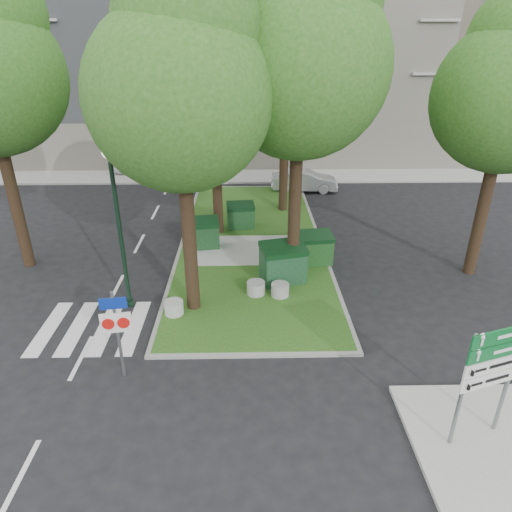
{
  "coord_description": "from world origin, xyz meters",
  "views": [
    {
      "loc": [
        0.32,
        -10.66,
        8.37
      ],
      "look_at": [
        0.6,
        2.48,
        2.0
      ],
      "focal_mm": 32.0,
      "sensor_mm": 36.0,
      "label": 1
    }
  ],
  "objects_px": {
    "tree_median_mid": "(215,74)",
    "directional_sign": "(491,367)",
    "tree_median_far": "(289,37)",
    "bollard_mid": "(256,288)",
    "dumpster_c": "(283,263)",
    "car_silver": "(304,180)",
    "bollard_right": "(280,290)",
    "car_white": "(148,163)",
    "traffic_sign_pole": "(116,324)",
    "dumpster_d": "(315,248)",
    "tree_median_near_right": "(303,49)",
    "street_lamp": "(117,210)",
    "dumpster_b": "(241,216)",
    "tree_median_near_left": "(182,79)",
    "dumpster_a": "(203,233)",
    "bollard_left": "(174,308)",
    "litter_bin": "(297,197)"
  },
  "relations": [
    {
      "from": "litter_bin",
      "to": "street_lamp",
      "type": "height_order",
      "value": "street_lamp"
    },
    {
      "from": "tree_median_near_left",
      "to": "tree_median_near_right",
      "type": "xyz_separation_m",
      "value": [
        3.5,
        2.0,
        0.67
      ]
    },
    {
      "from": "bollard_left",
      "to": "car_silver",
      "type": "relative_size",
      "value": 0.16
    },
    {
      "from": "dumpster_d",
      "to": "litter_bin",
      "type": "distance_m",
      "value": 7.11
    },
    {
      "from": "tree_median_far",
      "to": "bollard_mid",
      "type": "distance_m",
      "value": 11.95
    },
    {
      "from": "bollard_right",
      "to": "directional_sign",
      "type": "distance_m",
      "value": 7.67
    },
    {
      "from": "dumpster_c",
      "to": "car_white",
      "type": "relative_size",
      "value": 0.41
    },
    {
      "from": "bollard_right",
      "to": "street_lamp",
      "type": "height_order",
      "value": "street_lamp"
    },
    {
      "from": "car_white",
      "to": "car_silver",
      "type": "relative_size",
      "value": 1.15
    },
    {
      "from": "dumpster_b",
      "to": "dumpster_a",
      "type": "bearing_deg",
      "value": -131.49
    },
    {
      "from": "car_white",
      "to": "car_silver",
      "type": "xyz_separation_m",
      "value": [
        9.9,
        -3.79,
        -0.12
      ]
    },
    {
      "from": "tree_median_near_left",
      "to": "dumpster_c",
      "type": "height_order",
      "value": "tree_median_near_left"
    },
    {
      "from": "dumpster_a",
      "to": "dumpster_b",
      "type": "relative_size",
      "value": 1.1
    },
    {
      "from": "tree_median_near_right",
      "to": "directional_sign",
      "type": "bearing_deg",
      "value": -66.63
    },
    {
      "from": "tree_median_near_left",
      "to": "tree_median_near_right",
      "type": "relative_size",
      "value": 0.92
    },
    {
      "from": "dumpster_b",
      "to": "bollard_mid",
      "type": "distance_m",
      "value": 6.29
    },
    {
      "from": "bollard_mid",
      "to": "car_white",
      "type": "relative_size",
      "value": 0.14
    },
    {
      "from": "tree_median_near_left",
      "to": "bollard_right",
      "type": "distance_m",
      "value": 7.56
    },
    {
      "from": "tree_median_near_left",
      "to": "dumpster_a",
      "type": "distance_m",
      "value": 8.16
    },
    {
      "from": "bollard_right",
      "to": "car_white",
      "type": "distance_m",
      "value": 17.84
    },
    {
      "from": "tree_median_near_left",
      "to": "dumpster_a",
      "type": "bearing_deg",
      "value": 91.98
    },
    {
      "from": "dumpster_d",
      "to": "dumpster_b",
      "type": "bearing_deg",
      "value": 121.38
    },
    {
      "from": "tree_median_mid",
      "to": "directional_sign",
      "type": "distance_m",
      "value": 14.61
    },
    {
      "from": "tree_median_far",
      "to": "car_silver",
      "type": "bearing_deg",
      "value": 67.4
    },
    {
      "from": "car_silver",
      "to": "tree_median_far",
      "type": "bearing_deg",
      "value": 160.75
    },
    {
      "from": "tree_median_far",
      "to": "directional_sign",
      "type": "distance_m",
      "value": 16.75
    },
    {
      "from": "tree_median_mid",
      "to": "car_silver",
      "type": "height_order",
      "value": "tree_median_mid"
    },
    {
      "from": "tree_median_near_right",
      "to": "dumpster_d",
      "type": "xyz_separation_m",
      "value": [
        0.91,
        1.2,
        -7.25
      ]
    },
    {
      "from": "dumpster_a",
      "to": "litter_bin",
      "type": "height_order",
      "value": "dumpster_a"
    },
    {
      "from": "tree_median_far",
      "to": "dumpster_d",
      "type": "relative_size",
      "value": 8.08
    },
    {
      "from": "tree_median_mid",
      "to": "bollard_left",
      "type": "distance_m",
      "value": 9.7
    },
    {
      "from": "dumpster_a",
      "to": "bollard_right",
      "type": "relative_size",
      "value": 2.39
    },
    {
      "from": "dumpster_d",
      "to": "directional_sign",
      "type": "bearing_deg",
      "value": -81.51
    },
    {
      "from": "tree_median_mid",
      "to": "directional_sign",
      "type": "height_order",
      "value": "tree_median_mid"
    },
    {
      "from": "dumpster_b",
      "to": "bollard_left",
      "type": "distance_m",
      "value": 7.78
    },
    {
      "from": "bollard_mid",
      "to": "traffic_sign_pole",
      "type": "height_order",
      "value": "traffic_sign_pole"
    },
    {
      "from": "bollard_right",
      "to": "bollard_mid",
      "type": "relative_size",
      "value": 0.98
    },
    {
      "from": "bollard_right",
      "to": "car_white",
      "type": "xyz_separation_m",
      "value": [
        -7.63,
        16.12,
        0.42
      ]
    },
    {
      "from": "tree_median_far",
      "to": "tree_median_near_left",
      "type": "bearing_deg",
      "value": -111.28
    },
    {
      "from": "dumpster_b",
      "to": "traffic_sign_pole",
      "type": "bearing_deg",
      "value": -111.97
    },
    {
      "from": "directional_sign",
      "to": "car_white",
      "type": "height_order",
      "value": "directional_sign"
    },
    {
      "from": "tree_median_near_right",
      "to": "tree_median_mid",
      "type": "xyz_separation_m",
      "value": [
        -3.0,
        4.5,
        -1.01
      ]
    },
    {
      "from": "dumpster_c",
      "to": "car_silver",
      "type": "relative_size",
      "value": 0.47
    },
    {
      "from": "car_silver",
      "to": "dumpster_b",
      "type": "bearing_deg",
      "value": 151.44
    },
    {
      "from": "traffic_sign_pole",
      "to": "dumpster_d",
      "type": "bearing_deg",
      "value": 39.78
    },
    {
      "from": "tree_median_near_right",
      "to": "street_lamp",
      "type": "distance_m",
      "value": 7.57
    },
    {
      "from": "dumpster_d",
      "to": "litter_bin",
      "type": "bearing_deg",
      "value": 82.96
    },
    {
      "from": "dumpster_a",
      "to": "car_silver",
      "type": "relative_size",
      "value": 0.39
    },
    {
      "from": "street_lamp",
      "to": "car_silver",
      "type": "relative_size",
      "value": 1.42
    },
    {
      "from": "bollard_mid",
      "to": "car_white",
      "type": "xyz_separation_m",
      "value": [
        -6.79,
        15.98,
        0.41
      ]
    }
  ]
}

